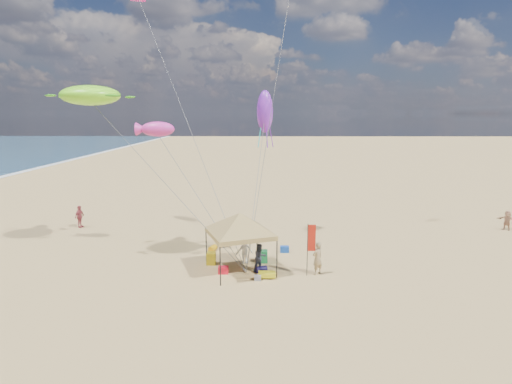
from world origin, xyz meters
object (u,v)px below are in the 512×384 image
person_near_b (260,258)px  person_near_c (244,250)px  chair_yellow (211,258)px  person_near_a (317,258)px  chair_green (263,256)px  cooler_red (223,270)px  person_far_c (507,220)px  beach_cart (267,274)px  canopy_tent (240,215)px  person_far_a (80,216)px  cooler_blue (285,249)px  feather_flag (311,241)px

person_near_b → person_near_c: size_ratio=0.97×
chair_yellow → person_near_a: person_near_a is taller
person_near_a → person_near_b: bearing=-46.4°
chair_green → chair_yellow: size_ratio=1.00×
cooler_red → person_far_c: person_far_c is taller
person_far_c → beach_cart: bearing=-102.3°
beach_cart → person_far_c: 20.26m
canopy_tent → person_far_a: canopy_tent is taller
cooler_blue → person_far_c: (16.74, 5.31, 0.54)m
person_far_a → person_far_c: size_ratio=1.15×
chair_yellow → person_near_b: person_near_b is taller
chair_yellow → person_near_c: bearing=5.0°
canopy_tent → person_near_c: bearing=82.2°
chair_yellow → person_far_c: (21.05, 7.48, 0.38)m
cooler_red → chair_yellow: size_ratio=0.77×
person_far_c → person_far_a: bearing=-130.9°
chair_yellow → person_near_c: (1.89, 0.16, 0.46)m
cooler_red → person_near_b: person_near_b is taller
chair_green → person_far_a: person_far_a is taller
chair_green → person_near_b: bearing=-96.9°
person_near_a → person_near_b: (-3.06, 0.38, -0.11)m
chair_green → cooler_blue: bearing=53.2°
chair_yellow → person_far_c: person_far_c is taller
beach_cart → person_near_c: size_ratio=0.55×
feather_flag → chair_green: bearing=140.3°
cooler_blue → person_near_b: (-1.51, -3.25, 0.60)m
beach_cart → canopy_tent: bearing=147.0°
chair_yellow → person_near_b: 3.03m
cooler_red → person_near_c: 2.00m
canopy_tent → person_far_c: bearing=23.9°
person_near_b → person_far_a: 16.30m
cooler_blue → person_near_c: bearing=-140.3°
cooler_red → person_near_b: bearing=9.5°
chair_green → chair_yellow: (-2.97, -0.39, 0.00)m
person_far_a → chair_green: bearing=-105.4°
feather_flag → cooler_blue: feather_flag is taller
canopy_tent → beach_cart: canopy_tent is taller
cooler_red → person_far_a: size_ratio=0.32×
canopy_tent → chair_green: canopy_tent is taller
cooler_red → beach_cart: bearing=-14.9°
feather_flag → person_near_b: 2.94m
person_near_a → chair_green: bearing=-71.9°
feather_flag → person_near_a: bearing=27.4°
person_near_a → person_near_b: person_near_a is taller
person_near_a → canopy_tent: bearing=-44.4°
person_near_c → beach_cart: bearing=96.4°
canopy_tent → feather_flag: 3.97m
person_near_c → person_far_c: bearing=177.1°
canopy_tent → cooler_blue: 5.12m
person_far_c → canopy_tent: bearing=-106.4°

